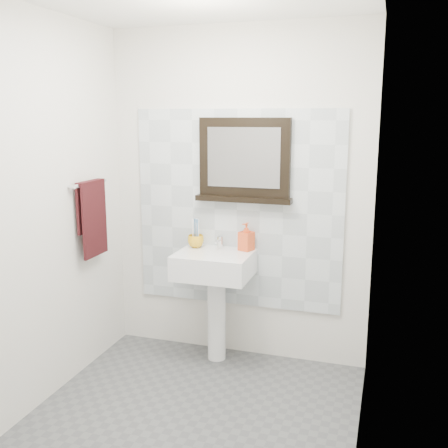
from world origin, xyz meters
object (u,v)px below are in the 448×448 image
at_px(pedestal_sink, 215,276).
at_px(framed_mirror, 244,162).
at_px(toothbrush_cup, 196,241).
at_px(soap_dispenser, 246,237).
at_px(hand_towel, 92,212).

relative_size(pedestal_sink, framed_mirror, 1.33).
distance_m(toothbrush_cup, soap_dispenser, 0.40).
relative_size(toothbrush_cup, framed_mirror, 0.17).
bearing_deg(framed_mirror, toothbrush_cup, -167.10).
bearing_deg(soap_dispenser, toothbrush_cup, -154.39).
height_order(pedestal_sink, soap_dispenser, soap_dispenser).
relative_size(toothbrush_cup, hand_towel, 0.22).
bearing_deg(framed_mirror, hand_towel, -154.41).
xyz_separation_m(pedestal_sink, framed_mirror, (0.17, 0.19, 0.84)).
xyz_separation_m(soap_dispenser, framed_mirror, (-0.03, 0.05, 0.55)).
distance_m(toothbrush_cup, framed_mirror, 0.71).
distance_m(framed_mirror, hand_towel, 1.16).
height_order(framed_mirror, hand_towel, framed_mirror).
bearing_deg(hand_towel, soap_dispenser, 22.42).
bearing_deg(soap_dispenser, hand_towel, -136.31).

